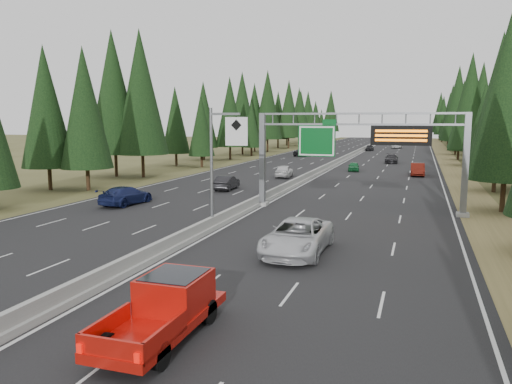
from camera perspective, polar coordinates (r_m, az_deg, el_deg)
road at (r=86.26m, az=9.54°, el=3.28°), size 32.00×260.00×0.08m
shoulder_right at (r=85.43m, az=21.43°, el=2.77°), size 3.60×260.00×0.06m
shoulder_left at (r=90.66m, az=-1.67°, el=3.61°), size 3.60×260.00×0.06m
median_barrier at (r=86.23m, az=9.55°, el=3.52°), size 0.70×260.00×0.85m
sign_gantry at (r=40.12m, az=12.49°, el=5.13°), size 16.75×0.98×7.80m
hov_sign_pole at (r=32.49m, az=-4.19°, el=3.67°), size 2.80×0.50×8.00m
tree_row_right at (r=85.38m, az=24.66°, el=8.90°), size 11.81×242.63×18.87m
tree_row_left at (r=84.34m, az=-6.48°, el=9.59°), size 11.72×243.88×18.95m
silver_minivan at (r=27.31m, az=4.75°, el=-5.12°), size 3.11×6.65×1.84m
red_pickup at (r=17.49m, az=-9.95°, el=-12.38°), size 2.15×6.02×1.96m
car_ahead_green at (r=72.75m, az=11.11°, el=2.88°), size 1.90×3.92×1.29m
car_ahead_dkred at (r=68.62m, az=17.98°, el=2.46°), size 1.85×5.00×1.63m
car_ahead_dkgrey at (r=88.01m, az=15.22°, el=3.71°), size 2.28×5.24×1.50m
car_ahead_white at (r=134.26m, az=15.80°, el=5.12°), size 2.64×5.20×1.41m
car_ahead_far at (r=122.18m, az=12.87°, el=4.96°), size 1.77×4.28×1.45m
car_onc_near at (r=52.16m, az=-3.36°, el=1.07°), size 1.81×4.57×1.48m
car_onc_blue at (r=44.30m, az=-14.65°, el=-0.37°), size 2.75×5.69×1.60m
car_onc_white at (r=63.69m, az=3.25°, el=2.42°), size 2.31×4.83×1.59m
car_onc_far at (r=101.94m, az=5.38°, el=4.55°), size 3.02×5.76×1.55m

